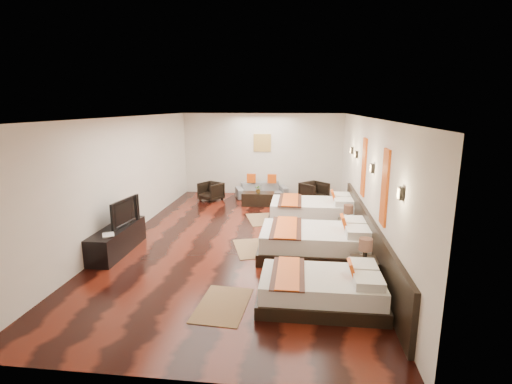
# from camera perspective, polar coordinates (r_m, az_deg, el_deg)

# --- Properties ---
(floor) EXTENTS (5.50, 9.50, 0.01)m
(floor) POSITION_cam_1_polar(r_m,az_deg,el_deg) (9.00, -2.10, -7.00)
(floor) COLOR black
(floor) RESTS_ON ground
(ceiling) EXTENTS (5.50, 9.50, 0.01)m
(ceiling) POSITION_cam_1_polar(r_m,az_deg,el_deg) (8.48, -2.25, 11.11)
(ceiling) COLOR white
(ceiling) RESTS_ON floor
(back_wall) EXTENTS (5.50, 0.01, 2.80)m
(back_wall) POSITION_cam_1_polar(r_m,az_deg,el_deg) (13.29, 0.94, 5.66)
(back_wall) COLOR silver
(back_wall) RESTS_ON floor
(left_wall) EXTENTS (0.01, 9.50, 2.80)m
(left_wall) POSITION_cam_1_polar(r_m,az_deg,el_deg) (9.44, -18.91, 2.05)
(left_wall) COLOR silver
(left_wall) RESTS_ON floor
(right_wall) EXTENTS (0.01, 9.50, 2.80)m
(right_wall) POSITION_cam_1_polar(r_m,az_deg,el_deg) (8.66, 16.13, 1.32)
(right_wall) COLOR silver
(right_wall) RESTS_ON floor
(headboard_panel) EXTENTS (0.08, 6.60, 0.90)m
(headboard_panel) POSITION_cam_1_polar(r_m,az_deg,el_deg) (8.13, 16.34, -6.37)
(headboard_panel) COLOR black
(headboard_panel) RESTS_ON floor
(bed_near) EXTENTS (1.94, 1.22, 0.74)m
(bed_near) POSITION_cam_1_polar(r_m,az_deg,el_deg) (6.21, 9.86, -14.10)
(bed_near) COLOR black
(bed_near) RESTS_ON floor
(bed_mid) EXTENTS (2.34, 1.47, 0.89)m
(bed_mid) POSITION_cam_1_polar(r_m,az_deg,el_deg) (8.01, 9.15, -7.39)
(bed_mid) COLOR black
(bed_mid) RESTS_ON floor
(bed_far) EXTENTS (2.29, 1.44, 0.87)m
(bed_far) POSITION_cam_1_polar(r_m,az_deg,el_deg) (10.32, 8.59, -2.81)
(bed_far) COLOR black
(bed_far) RESTS_ON floor
(nightstand_a) EXTENTS (0.43, 0.43, 0.85)m
(nightstand_a) POSITION_cam_1_polar(r_m,az_deg,el_deg) (6.95, 15.84, -11.00)
(nightstand_a) COLOR black
(nightstand_a) RESTS_ON floor
(nightstand_b) EXTENTS (0.41, 0.41, 0.81)m
(nightstand_b) POSITION_cam_1_polar(r_m,az_deg,el_deg) (9.19, 13.51, -5.07)
(nightstand_b) COLOR black
(nightstand_b) RESTS_ON floor
(jute_mat_near) EXTENTS (0.83, 1.25, 0.01)m
(jute_mat_near) POSITION_cam_1_polar(r_m,az_deg,el_deg) (6.23, -4.99, -16.44)
(jute_mat_near) COLOR olive
(jute_mat_near) RESTS_ON floor
(jute_mat_mid) EXTENTS (1.07, 1.37, 0.01)m
(jute_mat_mid) POSITION_cam_1_polar(r_m,az_deg,el_deg) (8.41, -0.41, -8.40)
(jute_mat_mid) COLOR olive
(jute_mat_mid) RESTS_ON floor
(jute_mat_far) EXTENTS (1.07, 1.37, 0.01)m
(jute_mat_far) POSITION_cam_1_polar(r_m,az_deg,el_deg) (10.47, 0.97, -4.11)
(jute_mat_far) COLOR olive
(jute_mat_far) RESTS_ON floor
(tv_console) EXTENTS (0.50, 1.80, 0.55)m
(tv_console) POSITION_cam_1_polar(r_m,az_deg,el_deg) (8.65, -20.01, -6.71)
(tv_console) COLOR black
(tv_console) RESTS_ON floor
(tv) EXTENTS (0.26, 1.01, 0.58)m
(tv) POSITION_cam_1_polar(r_m,az_deg,el_deg) (8.61, -19.48, -2.82)
(tv) COLOR black
(tv) RESTS_ON tv_console
(book) EXTENTS (0.34, 0.36, 0.03)m
(book) POSITION_cam_1_polar(r_m,az_deg,el_deg) (8.07, -21.99, -6.09)
(book) COLOR black
(book) RESTS_ON tv_console
(figurine) EXTENTS (0.39, 0.39, 0.33)m
(figurine) POSITION_cam_1_polar(r_m,az_deg,el_deg) (9.12, -18.28, -2.67)
(figurine) COLOR brown
(figurine) RESTS_ON tv_console
(sofa) EXTENTS (1.84, 1.19, 0.50)m
(sofa) POSITION_cam_1_polar(r_m,az_deg,el_deg) (12.94, 0.84, 0.30)
(sofa) COLOR slate
(sofa) RESTS_ON floor
(armchair_left) EXTENTS (0.90, 0.90, 0.60)m
(armchair_left) POSITION_cam_1_polar(r_m,az_deg,el_deg) (12.58, -6.75, 0.09)
(armchair_left) COLOR black
(armchair_left) RESTS_ON floor
(armchair_right) EXTENTS (1.03, 1.03, 0.67)m
(armchair_right) POSITION_cam_1_polar(r_m,az_deg,el_deg) (12.31, 8.67, -0.09)
(armchair_right) COLOR black
(armchair_right) RESTS_ON floor
(coffee_table) EXTENTS (1.01, 0.53, 0.40)m
(coffee_table) POSITION_cam_1_polar(r_m,az_deg,el_deg) (11.94, 0.33, -1.02)
(coffee_table) COLOR black
(coffee_table) RESTS_ON floor
(table_plant) EXTENTS (0.24, 0.21, 0.26)m
(table_plant) POSITION_cam_1_polar(r_m,az_deg,el_deg) (11.80, 0.39, 0.47)
(table_plant) COLOR #275C1E
(table_plant) RESTS_ON coffee_table
(orange_panel_a) EXTENTS (0.04, 0.40, 1.30)m
(orange_panel_a) POSITION_cam_1_polar(r_m,az_deg,el_deg) (6.77, 18.69, 0.64)
(orange_panel_a) COLOR #D86014
(orange_panel_a) RESTS_ON right_wall
(orange_panel_b) EXTENTS (0.04, 0.40, 1.30)m
(orange_panel_b) POSITION_cam_1_polar(r_m,az_deg,el_deg) (8.89, 15.82, 3.60)
(orange_panel_b) COLOR #D86014
(orange_panel_b) RESTS_ON right_wall
(sconce_near) EXTENTS (0.07, 0.12, 0.18)m
(sconce_near) POSITION_cam_1_polar(r_m,az_deg,el_deg) (5.68, 20.78, -0.19)
(sconce_near) COLOR black
(sconce_near) RESTS_ON right_wall
(sconce_mid) EXTENTS (0.07, 0.12, 0.18)m
(sconce_mid) POSITION_cam_1_polar(r_m,az_deg,el_deg) (7.80, 16.95, 3.41)
(sconce_mid) COLOR black
(sconce_mid) RESTS_ON right_wall
(sconce_far) EXTENTS (0.07, 0.12, 0.18)m
(sconce_far) POSITION_cam_1_polar(r_m,az_deg,el_deg) (9.95, 14.74, 5.46)
(sconce_far) COLOR black
(sconce_far) RESTS_ON right_wall
(sconce_lounge) EXTENTS (0.07, 0.12, 0.18)m
(sconce_lounge) POSITION_cam_1_polar(r_m,az_deg,el_deg) (10.83, 14.09, 6.06)
(sconce_lounge) COLOR black
(sconce_lounge) RESTS_ON right_wall
(gold_artwork) EXTENTS (0.60, 0.04, 0.60)m
(gold_artwork) POSITION_cam_1_polar(r_m,az_deg,el_deg) (13.23, 0.94, 7.37)
(gold_artwork) COLOR #AD873F
(gold_artwork) RESTS_ON back_wall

